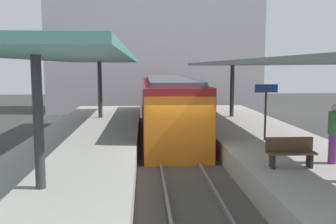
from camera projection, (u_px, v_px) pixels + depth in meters
ground_plane at (179, 170)px, 14.22m from camera, size 80.00×80.00×0.00m
platform_left at (77, 159)px, 13.92m from camera, size 4.40×28.00×1.00m
platform_right at (278, 156)px, 14.41m from camera, size 4.40×28.00×1.00m
track_ballast at (179, 167)px, 14.21m from camera, size 3.20×28.00×0.20m
rail_near_side at (160, 163)px, 14.14m from camera, size 0.08×28.00×0.14m
rail_far_side at (198, 163)px, 14.24m from camera, size 0.08×28.00×0.14m
commuter_train at (168, 107)px, 20.35m from camera, size 2.78×13.27×3.10m
canopy_left at (81, 59)px, 14.86m from camera, size 4.18×21.00×3.33m
canopy_right at (269, 64)px, 15.37m from camera, size 4.18×21.00×3.12m
platform_bench at (290, 151)px, 10.83m from camera, size 1.40×0.41×0.86m
platform_sign at (266, 99)px, 14.67m from camera, size 0.90×0.08×2.21m
passenger_near_bench at (334, 133)px, 11.20m from camera, size 0.36×0.36×1.79m
station_building_backdrop at (155, 48)px, 33.36m from camera, size 18.00×6.00×11.00m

